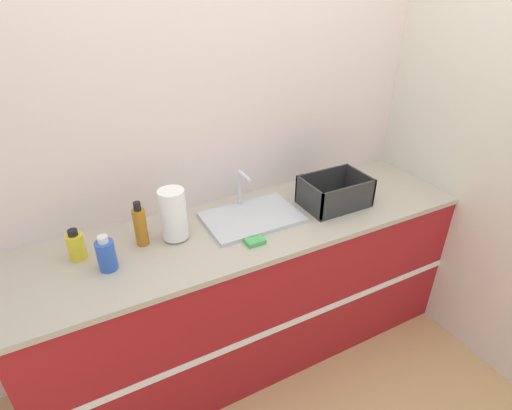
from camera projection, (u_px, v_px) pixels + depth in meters
ground_plane at (278, 382)px, 2.27m from camera, size 12.00×12.00×0.00m
wall_back at (223, 130)px, 2.13m from camera, size 4.75×0.06×2.60m
wall_right at (433, 115)px, 2.35m from camera, size 0.06×2.62×2.60m
counter_cabinet at (252, 289)px, 2.29m from camera, size 2.37×0.64×0.90m
sink at (251, 216)px, 2.09m from camera, size 0.49×0.33×0.23m
paper_towel_roll at (173, 215)px, 1.88m from camera, size 0.13×0.13×0.26m
dish_rack at (334, 195)px, 2.20m from camera, size 0.35×0.25×0.16m
bottle_blue at (106, 255)px, 1.70m from camera, size 0.08×0.08×0.17m
bottle_yellow at (76, 246)px, 1.77m from camera, size 0.07×0.07×0.15m
bottle_amber at (140, 226)px, 1.85m from camera, size 0.06×0.06×0.23m
sponge at (255, 241)px, 1.90m from camera, size 0.09×0.06×0.02m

